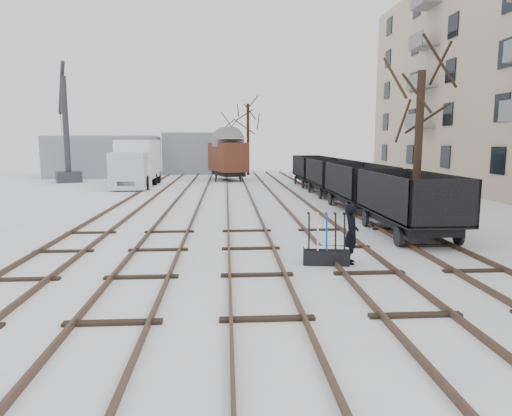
# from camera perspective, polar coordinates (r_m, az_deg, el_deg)

# --- Properties ---
(ground) EXTENTS (120.00, 120.00, 0.00)m
(ground) POSITION_cam_1_polar(r_m,az_deg,el_deg) (12.10, 0.13, -8.50)
(ground) COLOR white
(ground) RESTS_ON ground
(tracks) EXTENTS (13.90, 52.00, 0.16)m
(tracks) POSITION_cam_1_polar(r_m,az_deg,el_deg) (25.48, -1.95, 0.59)
(tracks) COLOR black
(tracks) RESTS_ON ground
(shed_left) EXTENTS (10.00, 8.00, 4.10)m
(shed_left) POSITION_cam_1_polar(r_m,az_deg,el_deg) (49.12, -18.25, 6.22)
(shed_left) COLOR gray
(shed_left) RESTS_ON ground
(shed_right) EXTENTS (7.00, 6.00, 4.50)m
(shed_right) POSITION_cam_1_polar(r_m,az_deg,el_deg) (51.67, -7.36, 6.88)
(shed_right) COLOR gray
(shed_right) RESTS_ON ground
(ground_frame) EXTENTS (1.35, 0.60, 1.49)m
(ground_frame) POSITION_cam_1_polar(r_m,az_deg,el_deg) (13.28, 8.75, -5.81)
(ground_frame) COLOR black
(ground_frame) RESTS_ON ground
(worker) EXTENTS (0.55, 0.71, 1.74)m
(worker) POSITION_cam_1_polar(r_m,az_deg,el_deg) (13.42, 11.84, -3.16)
(worker) COLOR black
(worker) RESTS_ON ground
(freight_wagon_a) EXTENTS (2.29, 5.72, 2.34)m
(freight_wagon_a) POSITION_cam_1_polar(r_m,az_deg,el_deg) (18.00, 18.44, -0.44)
(freight_wagon_a) COLOR black
(freight_wagon_a) RESTS_ON ground
(freight_wagon_b) EXTENTS (2.29, 5.72, 2.34)m
(freight_wagon_b) POSITION_cam_1_polar(r_m,az_deg,el_deg) (23.99, 12.71, 1.88)
(freight_wagon_b) COLOR black
(freight_wagon_b) RESTS_ON ground
(freight_wagon_c) EXTENTS (2.29, 5.72, 2.34)m
(freight_wagon_c) POSITION_cam_1_polar(r_m,az_deg,el_deg) (30.15, 9.29, 3.26)
(freight_wagon_c) COLOR black
(freight_wagon_c) RESTS_ON ground
(freight_wagon_d) EXTENTS (2.29, 5.72, 2.34)m
(freight_wagon_d) POSITION_cam_1_polar(r_m,az_deg,el_deg) (36.40, 7.03, 4.16)
(freight_wagon_d) COLOR black
(freight_wagon_d) RESTS_ON ground
(box_van_wagon) EXTENTS (3.97, 5.46, 3.75)m
(box_van_wagon) POSITION_cam_1_polar(r_m,az_deg,el_deg) (41.56, -3.54, 6.50)
(box_van_wagon) COLOR black
(box_van_wagon) RESTS_ON ground
(lorry) EXTENTS (2.66, 7.99, 3.61)m
(lorry) POSITION_cam_1_polar(r_m,az_deg,el_deg) (36.70, -14.69, 5.50)
(lorry) COLOR black
(lorry) RESTS_ON ground
(panel_van) EXTENTS (3.10, 4.35, 1.76)m
(panel_van) POSITION_cam_1_polar(r_m,az_deg,el_deg) (35.97, -14.95, 3.93)
(panel_van) COLOR white
(panel_van) RESTS_ON ground
(crane) EXTENTS (2.65, 6.01, 10.11)m
(crane) POSITION_cam_1_polar(r_m,az_deg,el_deg) (42.88, -22.42, 6.59)
(crane) COLOR #2E2E33
(crane) RESTS_ON ground
(tree_near) EXTENTS (0.30, 0.30, 6.11)m
(tree_near) POSITION_cam_1_polar(r_m,az_deg,el_deg) (18.47, 19.58, 6.46)
(tree_near) COLOR black
(tree_near) RESTS_ON ground
(tree_far_left) EXTENTS (0.30, 0.30, 5.05)m
(tree_far_left) POSITION_cam_1_polar(r_m,az_deg,el_deg) (53.57, -3.14, 7.28)
(tree_far_left) COLOR black
(tree_far_left) RESTS_ON ground
(tree_far_right) EXTENTS (0.30, 0.30, 7.35)m
(tree_far_right) POSITION_cam_1_polar(r_m,az_deg,el_deg) (47.97, -1.01, 8.54)
(tree_far_right) COLOR black
(tree_far_right) RESTS_ON ground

